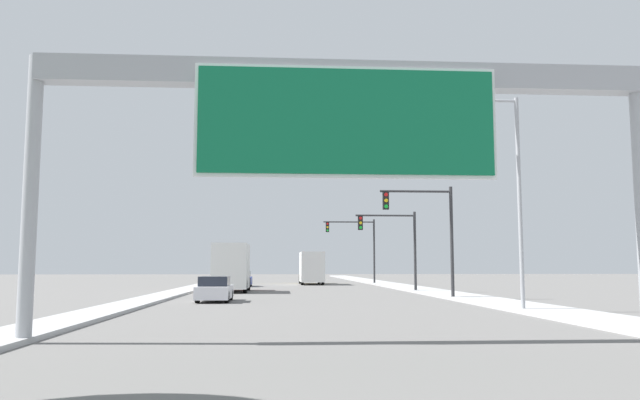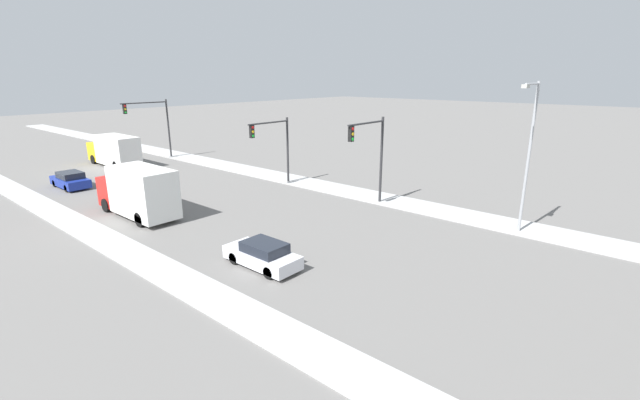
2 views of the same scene
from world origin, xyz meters
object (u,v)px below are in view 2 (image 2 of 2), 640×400
(traffic_light_far_intersection, at_px, (154,119))
(truck_box_secondary, at_px, (138,192))
(street_lamp_right, at_px, (528,148))
(traffic_light_mid_block, at_px, (276,141))
(truck_box_primary, at_px, (114,151))
(car_mid_center, at_px, (70,180))
(traffic_light_near_intersection, at_px, (372,149))
(car_far_center, at_px, (263,255))

(traffic_light_far_intersection, bearing_deg, truck_box_secondary, -122.52)
(street_lamp_right, bearing_deg, traffic_light_mid_block, 93.48)
(truck_box_primary, height_order, traffic_light_far_intersection, traffic_light_far_intersection)
(car_mid_center, distance_m, truck_box_secondary, 12.47)
(truck_box_primary, height_order, traffic_light_mid_block, traffic_light_mid_block)
(traffic_light_near_intersection, height_order, traffic_light_far_intersection, traffic_light_far_intersection)
(car_mid_center, relative_size, traffic_light_mid_block, 0.72)
(car_mid_center, distance_m, traffic_light_mid_block, 18.57)
(car_mid_center, bearing_deg, traffic_light_mid_block, -47.77)
(car_mid_center, distance_m, street_lamp_right, 36.74)
(truck_box_primary, xyz_separation_m, traffic_light_far_intersection, (5.05, 0.06, 3.02))
(car_far_center, distance_m, car_mid_center, 25.20)
(truck_box_primary, xyz_separation_m, street_lamp_right, (6.51, -40.26, 3.76))
(truck_box_secondary, height_order, traffic_light_mid_block, traffic_light_mid_block)
(traffic_light_far_intersection, bearing_deg, traffic_light_mid_block, -89.37)
(truck_box_primary, xyz_separation_m, traffic_light_mid_block, (5.27, -19.94, 2.38))
(truck_box_secondary, bearing_deg, car_mid_center, 90.00)
(traffic_light_mid_block, bearing_deg, street_lamp_right, -86.52)
(truck_box_secondary, distance_m, street_lamp_right, 25.58)
(traffic_light_mid_block, bearing_deg, truck_box_secondary, 174.89)
(traffic_light_mid_block, xyz_separation_m, traffic_light_far_intersection, (-0.22, 20.00, 0.64))
(traffic_light_mid_block, xyz_separation_m, street_lamp_right, (1.23, -20.32, 1.39))
(traffic_light_near_intersection, bearing_deg, car_far_center, -172.30)
(car_far_center, bearing_deg, truck_box_primary, 77.52)
(traffic_light_near_intersection, height_order, street_lamp_right, street_lamp_right)
(car_far_center, height_order, traffic_light_far_intersection, traffic_light_far_intersection)
(traffic_light_near_intersection, bearing_deg, truck_box_secondary, 138.24)
(traffic_light_far_intersection, height_order, street_lamp_right, street_lamp_right)
(car_mid_center, height_order, truck_box_secondary, truck_box_secondary)
(car_far_center, xyz_separation_m, truck_box_primary, (7.00, 31.63, 1.06))
(car_far_center, height_order, street_lamp_right, street_lamp_right)
(street_lamp_right, bearing_deg, traffic_light_near_intersection, 95.97)
(traffic_light_mid_block, bearing_deg, traffic_light_near_intersection, -89.11)
(car_far_center, xyz_separation_m, traffic_light_near_intersection, (12.43, 1.68, 3.82))
(truck_box_primary, relative_size, street_lamp_right, 0.89)
(car_mid_center, height_order, traffic_light_far_intersection, traffic_light_far_intersection)
(truck_box_secondary, height_order, traffic_light_near_intersection, traffic_light_near_intersection)
(traffic_light_near_intersection, relative_size, traffic_light_mid_block, 1.11)
(truck_box_primary, bearing_deg, traffic_light_far_intersection, 0.64)
(truck_box_secondary, distance_m, traffic_light_mid_block, 12.53)
(truck_box_primary, distance_m, truck_box_secondary, 20.11)
(truck_box_primary, distance_m, traffic_light_near_intersection, 30.56)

